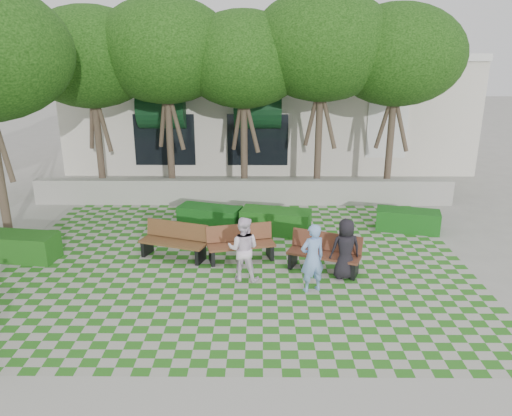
{
  "coord_description": "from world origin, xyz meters",
  "views": [
    {
      "loc": [
        0.6,
        -11.02,
        5.55
      ],
      "look_at": [
        0.5,
        1.5,
        1.4
      ],
      "focal_mm": 35.0,
      "sensor_mm": 36.0,
      "label": 1
    }
  ],
  "objects_px": {
    "person_dark": "(345,249)",
    "person_blue": "(312,258)",
    "person_white": "(243,249)",
    "hedge_east": "(408,220)",
    "hedge_west": "(19,247)",
    "bench_west": "(174,241)",
    "bench_mid": "(241,244)",
    "hedge_midright": "(276,221)",
    "hedge_midleft": "(210,217)",
    "bench_east": "(324,253)"
  },
  "relations": [
    {
      "from": "person_white",
      "to": "person_dark",
      "type": "bearing_deg",
      "value": -167.14
    },
    {
      "from": "hedge_east",
      "to": "hedge_midleft",
      "type": "relative_size",
      "value": 0.97
    },
    {
      "from": "hedge_west",
      "to": "person_blue",
      "type": "bearing_deg",
      "value": -12.86
    },
    {
      "from": "bench_mid",
      "to": "hedge_west",
      "type": "xyz_separation_m",
      "value": [
        -5.96,
        -0.01,
        -0.09
      ]
    },
    {
      "from": "hedge_west",
      "to": "hedge_east",
      "type": "bearing_deg",
      "value": 11.47
    },
    {
      "from": "hedge_midright",
      "to": "hedge_west",
      "type": "height_order",
      "value": "hedge_midright"
    },
    {
      "from": "hedge_midleft",
      "to": "person_blue",
      "type": "relative_size",
      "value": 1.16
    },
    {
      "from": "person_blue",
      "to": "person_dark",
      "type": "xyz_separation_m",
      "value": [
        0.88,
        0.71,
        -0.07
      ]
    },
    {
      "from": "bench_mid",
      "to": "person_white",
      "type": "distance_m",
      "value": 1.23
    },
    {
      "from": "hedge_midleft",
      "to": "person_blue",
      "type": "bearing_deg",
      "value": -56.56
    },
    {
      "from": "person_dark",
      "to": "person_white",
      "type": "bearing_deg",
      "value": -6.56
    },
    {
      "from": "bench_west",
      "to": "hedge_east",
      "type": "bearing_deg",
      "value": 35.81
    },
    {
      "from": "bench_east",
      "to": "person_blue",
      "type": "bearing_deg",
      "value": -88.9
    },
    {
      "from": "bench_west",
      "to": "person_dark",
      "type": "distance_m",
      "value": 4.58
    },
    {
      "from": "bench_west",
      "to": "person_white",
      "type": "bearing_deg",
      "value": -15.69
    },
    {
      "from": "hedge_east",
      "to": "person_dark",
      "type": "height_order",
      "value": "person_dark"
    },
    {
      "from": "bench_east",
      "to": "hedge_midright",
      "type": "distance_m",
      "value": 2.9
    },
    {
      "from": "bench_west",
      "to": "person_blue",
      "type": "relative_size",
      "value": 1.15
    },
    {
      "from": "bench_east",
      "to": "hedge_east",
      "type": "bearing_deg",
      "value": 66.62
    },
    {
      "from": "bench_east",
      "to": "bench_west",
      "type": "distance_m",
      "value": 4.03
    },
    {
      "from": "bench_mid",
      "to": "hedge_east",
      "type": "height_order",
      "value": "bench_mid"
    },
    {
      "from": "bench_mid",
      "to": "person_white",
      "type": "bearing_deg",
      "value": -98.5
    },
    {
      "from": "person_blue",
      "to": "person_white",
      "type": "height_order",
      "value": "person_blue"
    },
    {
      "from": "person_dark",
      "to": "person_blue",
      "type": "bearing_deg",
      "value": 29.48
    },
    {
      "from": "bench_mid",
      "to": "person_dark",
      "type": "height_order",
      "value": "person_dark"
    },
    {
      "from": "bench_mid",
      "to": "hedge_midright",
      "type": "bearing_deg",
      "value": 49.71
    },
    {
      "from": "hedge_midleft",
      "to": "hedge_west",
      "type": "height_order",
      "value": "hedge_west"
    },
    {
      "from": "hedge_midright",
      "to": "person_blue",
      "type": "relative_size",
      "value": 1.26
    },
    {
      "from": "hedge_midleft",
      "to": "person_blue",
      "type": "xyz_separation_m",
      "value": [
        2.8,
        -4.23,
        0.49
      ]
    },
    {
      "from": "bench_west",
      "to": "hedge_midleft",
      "type": "relative_size",
      "value": 0.99
    },
    {
      "from": "hedge_east",
      "to": "person_blue",
      "type": "distance_m",
      "value": 5.25
    },
    {
      "from": "bench_west",
      "to": "hedge_midleft",
      "type": "height_order",
      "value": "bench_west"
    },
    {
      "from": "hedge_east",
      "to": "person_white",
      "type": "relative_size",
      "value": 1.17
    },
    {
      "from": "hedge_midleft",
      "to": "hedge_west",
      "type": "xyz_separation_m",
      "value": [
        -4.89,
        -2.48,
        0.02
      ]
    },
    {
      "from": "hedge_midright",
      "to": "person_white",
      "type": "height_order",
      "value": "person_white"
    },
    {
      "from": "hedge_west",
      "to": "person_dark",
      "type": "distance_m",
      "value": 8.64
    },
    {
      "from": "hedge_west",
      "to": "person_blue",
      "type": "relative_size",
      "value": 1.23
    },
    {
      "from": "bench_mid",
      "to": "person_dark",
      "type": "xyz_separation_m",
      "value": [
        2.61,
        -1.05,
        0.31
      ]
    },
    {
      "from": "bench_mid",
      "to": "bench_west",
      "type": "xyz_separation_m",
      "value": [
        -1.8,
        0.14,
        0.01
      ]
    },
    {
      "from": "hedge_east",
      "to": "hedge_west",
      "type": "xyz_separation_m",
      "value": [
        -11.05,
        -2.24,
        0.03
      ]
    },
    {
      "from": "person_white",
      "to": "hedge_midright",
      "type": "bearing_deg",
      "value": -95.47
    },
    {
      "from": "hedge_midleft",
      "to": "person_white",
      "type": "distance_m",
      "value": 3.86
    },
    {
      "from": "hedge_midleft",
      "to": "person_blue",
      "type": "height_order",
      "value": "person_blue"
    },
    {
      "from": "bench_mid",
      "to": "hedge_east",
      "type": "xyz_separation_m",
      "value": [
        5.09,
        2.24,
        -0.12
      ]
    },
    {
      "from": "hedge_midright",
      "to": "person_dark",
      "type": "bearing_deg",
      "value": -62.22
    },
    {
      "from": "hedge_west",
      "to": "person_white",
      "type": "relative_size",
      "value": 1.26
    },
    {
      "from": "bench_west",
      "to": "person_white",
      "type": "relative_size",
      "value": 1.19
    },
    {
      "from": "bench_west",
      "to": "hedge_midright",
      "type": "relative_size",
      "value": 0.92
    },
    {
      "from": "bench_west",
      "to": "hedge_west",
      "type": "distance_m",
      "value": 4.17
    },
    {
      "from": "hedge_west",
      "to": "bench_west",
      "type": "bearing_deg",
      "value": 2.05
    }
  ]
}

